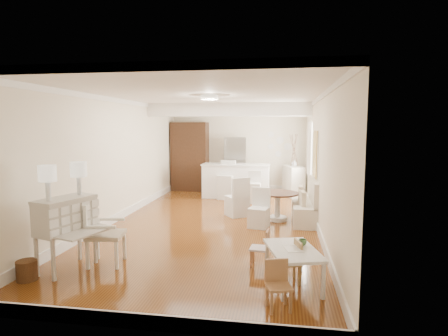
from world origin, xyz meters
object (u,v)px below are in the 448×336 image
(kids_chair_b, at_px, (260,248))
(pantry_cabinet, at_px, (190,157))
(fridge, at_px, (246,165))
(dining_table, at_px, (277,206))
(gustavian_armchair, at_px, (106,234))
(breakfast_counter, at_px, (236,181))
(bar_stool_left, at_px, (226,180))
(kids_chair_c, at_px, (279,286))
(slip_chair_near, at_px, (259,208))
(bar_stool_right, at_px, (254,187))
(secretary_bureau, at_px, (67,234))
(kids_chair_a, at_px, (289,262))
(slip_chair_far, at_px, (237,196))
(wicker_basket, at_px, (27,270))
(kids_table, at_px, (293,267))
(sideboard, at_px, (293,181))

(kids_chair_b, relative_size, pantry_cabinet, 0.26)
(fridge, bearing_deg, dining_table, -73.40)
(gustavian_armchair, bearing_deg, breakfast_counter, -21.41)
(breakfast_counter, bearing_deg, bar_stool_left, -136.93)
(kids_chair_c, xyz_separation_m, breakfast_counter, (-1.38, 6.91, 0.22))
(kids_chair_c, height_order, fridge, fridge)
(slip_chair_near, bearing_deg, dining_table, 72.09)
(bar_stool_right, bearing_deg, secretary_bureau, -112.12)
(kids_chair_a, height_order, kids_chair_b, kids_chair_a)
(slip_chair_far, relative_size, breakfast_counter, 0.47)
(wicker_basket, relative_size, bar_stool_right, 0.31)
(kids_chair_a, relative_size, fridge, 0.34)
(gustavian_armchair, xyz_separation_m, kids_table, (2.88, -0.34, -0.24))
(slip_chair_far, relative_size, sideboard, 0.98)
(breakfast_counter, distance_m, bar_stool_right, 0.96)
(slip_chair_near, bearing_deg, wicker_basket, -120.12)
(sideboard, bearing_deg, bar_stool_left, -174.48)
(bar_stool_left, bearing_deg, gustavian_armchair, -92.23)
(slip_chair_far, height_order, bar_stool_right, slip_chair_far)
(fridge, bearing_deg, wicker_basket, -107.07)
(gustavian_armchair, height_order, kids_table, gustavian_armchair)
(gustavian_armchair, xyz_separation_m, fridge, (1.52, 6.89, 0.41))
(kids_chair_a, distance_m, breakfast_counter, 6.31)
(kids_chair_b, xyz_separation_m, slip_chair_far, (-0.75, 3.22, 0.18))
(kids_chair_c, distance_m, pantry_cabinet, 8.61)
(bar_stool_right, distance_m, pantry_cabinet, 3.02)
(kids_chair_b, bearing_deg, kids_chair_c, 17.93)
(wicker_basket, xyz_separation_m, slip_chair_far, (2.47, 4.26, 0.34))
(secretary_bureau, bearing_deg, kids_table, 16.83)
(wicker_basket, relative_size, pantry_cabinet, 0.12)
(wicker_basket, distance_m, fridge, 8.04)
(slip_chair_far, bearing_deg, breakfast_counter, -118.08)
(secretary_bureau, distance_m, kids_chair_c, 3.28)
(bar_stool_left, distance_m, bar_stool_right, 1.01)
(gustavian_armchair, xyz_separation_m, bar_stool_left, (1.06, 5.60, 0.08))
(kids_chair_a, height_order, breakfast_counter, breakfast_counter)
(wicker_basket, distance_m, breakfast_counter, 6.95)
(secretary_bureau, bearing_deg, breakfast_counter, 91.06)
(kids_chair_a, relative_size, kids_chair_c, 1.03)
(slip_chair_near, height_order, bar_stool_right, bar_stool_right)
(kids_chair_c, relative_size, slip_chair_near, 0.70)
(secretary_bureau, height_order, breakfast_counter, secretary_bureau)
(breakfast_counter, bearing_deg, kids_chair_b, -79.13)
(secretary_bureau, relative_size, bar_stool_right, 1.23)
(dining_table, bearing_deg, sideboard, 82.17)
(kids_table, bearing_deg, slip_chair_near, 102.58)
(slip_chair_far, bearing_deg, gustavian_armchair, 29.01)
(gustavian_armchair, bearing_deg, dining_table, -47.88)
(pantry_cabinet, bearing_deg, slip_chair_near, -59.11)
(kids_table, relative_size, bar_stool_right, 1.12)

